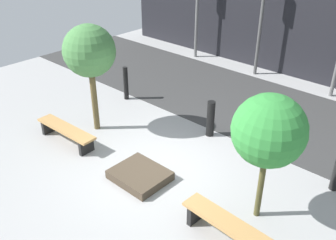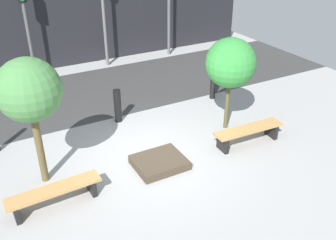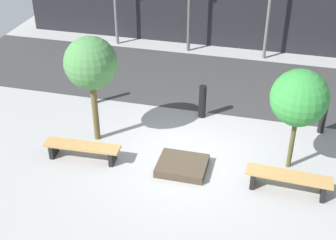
{
  "view_description": "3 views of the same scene",
  "coord_description": "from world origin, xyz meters",
  "px_view_note": "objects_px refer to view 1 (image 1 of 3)",
  "views": [
    {
      "loc": [
        4.98,
        -5.0,
        5.2
      ],
      "look_at": [
        0.41,
        -0.02,
        1.47
      ],
      "focal_mm": 40.0,
      "sensor_mm": 36.0,
      "label": 1
    },
    {
      "loc": [
        -3.36,
        -7.05,
        5.23
      ],
      "look_at": [
        0.28,
        -0.41,
        1.14
      ],
      "focal_mm": 40.0,
      "sensor_mm": 36.0,
      "label": 2
    },
    {
      "loc": [
        1.92,
        -9.42,
        7.01
      ],
      "look_at": [
        -0.5,
        0.06,
        1.01
      ],
      "focal_mm": 50.0,
      "sensor_mm": 36.0,
      "label": 3
    }
  ],
  "objects_px": {
    "tree_behind_left_bench": "(89,52)",
    "tree_behind_right_bench": "(269,131)",
    "planter_bed": "(140,175)",
    "bench_left": "(66,131)",
    "traffic_light_mid_west": "(262,7)",
    "bollard_far_left": "(126,83)",
    "bollard_left": "(211,119)",
    "bench_right": "(230,228)"
  },
  "relations": [
    {
      "from": "traffic_light_mid_west",
      "to": "tree_behind_right_bench",
      "type": "bearing_deg",
      "value": -58.63
    },
    {
      "from": "tree_behind_left_bench",
      "to": "tree_behind_right_bench",
      "type": "bearing_deg",
      "value": 0.0
    },
    {
      "from": "planter_bed",
      "to": "tree_behind_right_bench",
      "type": "relative_size",
      "value": 0.46
    },
    {
      "from": "tree_behind_left_bench",
      "to": "tree_behind_right_bench",
      "type": "relative_size",
      "value": 1.12
    },
    {
      "from": "bench_right",
      "to": "bollard_left",
      "type": "bearing_deg",
      "value": 134.8
    },
    {
      "from": "tree_behind_left_bench",
      "to": "bollard_far_left",
      "type": "height_order",
      "value": "tree_behind_left_bench"
    },
    {
      "from": "tree_behind_right_bench",
      "to": "bollard_left",
      "type": "height_order",
      "value": "tree_behind_right_bench"
    },
    {
      "from": "bench_left",
      "to": "bollard_left",
      "type": "distance_m",
      "value": 3.75
    },
    {
      "from": "bollard_left",
      "to": "traffic_light_mid_west",
      "type": "xyz_separation_m",
      "value": [
        -1.41,
        4.63,
        1.94
      ]
    },
    {
      "from": "bench_left",
      "to": "bollard_far_left",
      "type": "height_order",
      "value": "bollard_far_left"
    },
    {
      "from": "bench_right",
      "to": "traffic_light_mid_west",
      "type": "distance_m",
      "value": 8.64
    },
    {
      "from": "bench_left",
      "to": "tree_behind_right_bench",
      "type": "height_order",
      "value": "tree_behind_right_bench"
    },
    {
      "from": "bench_left",
      "to": "bollard_left",
      "type": "relative_size",
      "value": 1.96
    },
    {
      "from": "bollard_far_left",
      "to": "traffic_light_mid_west",
      "type": "bearing_deg",
      "value": 67.67
    },
    {
      "from": "bench_left",
      "to": "traffic_light_mid_west",
      "type": "relative_size",
      "value": 0.55
    },
    {
      "from": "tree_behind_left_bench",
      "to": "bollard_far_left",
      "type": "distance_m",
      "value": 2.58
    },
    {
      "from": "bench_left",
      "to": "tree_behind_right_bench",
      "type": "bearing_deg",
      "value": 8.25
    },
    {
      "from": "tree_behind_right_bench",
      "to": "bollard_left",
      "type": "bearing_deg",
      "value": 144.25
    },
    {
      "from": "bench_left",
      "to": "tree_behind_left_bench",
      "type": "xyz_separation_m",
      "value": [
        0.0,
        0.97,
        1.88
      ]
    },
    {
      "from": "tree_behind_right_bench",
      "to": "bollard_far_left",
      "type": "relative_size",
      "value": 2.42
    },
    {
      "from": "planter_bed",
      "to": "bollard_left",
      "type": "relative_size",
      "value": 1.2
    },
    {
      "from": "tree_behind_right_bench",
      "to": "bollard_far_left",
      "type": "xyz_separation_m",
      "value": [
        -5.83,
        1.81,
        -1.38
      ]
    },
    {
      "from": "tree_behind_right_bench",
      "to": "traffic_light_mid_west",
      "type": "relative_size",
      "value": 0.74
    },
    {
      "from": "bench_left",
      "to": "tree_behind_left_bench",
      "type": "height_order",
      "value": "tree_behind_left_bench"
    },
    {
      "from": "tree_behind_left_bench",
      "to": "bollard_left",
      "type": "height_order",
      "value": "tree_behind_left_bench"
    },
    {
      "from": "bollard_far_left",
      "to": "traffic_light_mid_west",
      "type": "relative_size",
      "value": 0.3
    },
    {
      "from": "bench_right",
      "to": "planter_bed",
      "type": "bearing_deg",
      "value": 178.1
    },
    {
      "from": "bench_left",
      "to": "tree_behind_left_bench",
      "type": "bearing_deg",
      "value": 87.34
    },
    {
      "from": "planter_bed",
      "to": "tree_behind_right_bench",
      "type": "distance_m",
      "value": 3.19
    },
    {
      "from": "bollard_left",
      "to": "traffic_light_mid_west",
      "type": "bearing_deg",
      "value": 106.97
    },
    {
      "from": "planter_bed",
      "to": "traffic_light_mid_west",
      "type": "height_order",
      "value": "traffic_light_mid_west"
    },
    {
      "from": "bench_right",
      "to": "tree_behind_right_bench",
      "type": "bearing_deg",
      "value": 92.66
    },
    {
      "from": "bench_left",
      "to": "planter_bed",
      "type": "distance_m",
      "value": 2.53
    },
    {
      "from": "bollard_far_left",
      "to": "bench_right",
      "type": "bearing_deg",
      "value": -25.47
    },
    {
      "from": "bench_right",
      "to": "bollard_left",
      "type": "distance_m",
      "value": 3.75
    },
    {
      "from": "tree_behind_right_bench",
      "to": "bollard_left",
      "type": "xyz_separation_m",
      "value": [
        -2.51,
        1.81,
        -1.42
      ]
    },
    {
      "from": "bollard_far_left",
      "to": "bollard_left",
      "type": "bearing_deg",
      "value": 0.0
    },
    {
      "from": "bench_left",
      "to": "traffic_light_mid_west",
      "type": "height_order",
      "value": "traffic_light_mid_west"
    },
    {
      "from": "bench_left",
      "to": "traffic_light_mid_west",
      "type": "distance_m",
      "value": 7.78
    },
    {
      "from": "bench_left",
      "to": "bollard_far_left",
      "type": "distance_m",
      "value": 2.9
    },
    {
      "from": "bench_right",
      "to": "bollard_far_left",
      "type": "xyz_separation_m",
      "value": [
        -5.83,
        2.78,
        0.2
      ]
    },
    {
      "from": "tree_behind_right_bench",
      "to": "bollard_left",
      "type": "distance_m",
      "value": 3.4
    }
  ]
}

